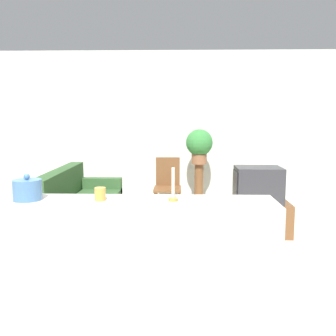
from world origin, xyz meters
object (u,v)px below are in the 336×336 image
couch (80,208)px  television (258,185)px  decorative_bowl (27,190)px  wooden_chair (168,183)px  potted_plant (199,144)px

couch → television: bearing=-6.2°
decorative_bowl → couch: bearing=96.8°
television → wooden_chair: television is taller
television → decorative_bowl: size_ratio=2.96×
couch → wooden_chair: wooden_chair is taller
wooden_chair → potted_plant: bearing=16.3°
television → decorative_bowl: bearing=-133.8°
television → potted_plant: size_ratio=1.06×
potted_plant → decorative_bowl: (-1.45, -3.55, -0.06)m
couch → television: 2.50m
television → wooden_chair: size_ratio=0.68×
wooden_chair → television: bearing=-43.3°
television → couch: bearing=173.8°
television → decorative_bowl: decorative_bowl is taller
decorative_bowl → wooden_chair: bearing=74.8°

